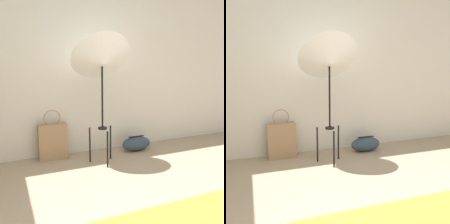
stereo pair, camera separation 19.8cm
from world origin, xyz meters
TOP-DOWN VIEW (x-y plane):
  - wall_back at (0.00, 2.45)m, footprint 8.00×0.05m
  - photo_umbrella at (0.23, 1.92)m, footprint 0.74×0.60m
  - tote_bag at (-0.33, 2.29)m, footprint 0.37×0.13m
  - duffel_bag at (0.85, 2.16)m, footprint 0.44×0.21m

SIDE VIEW (x-z plane):
  - duffel_bag at x=0.85m, z-range 0.00..0.21m
  - tote_bag at x=-0.33m, z-range -0.09..0.58m
  - photo_umbrella at x=0.23m, z-range 0.47..2.09m
  - wall_back at x=0.00m, z-range 0.00..2.60m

